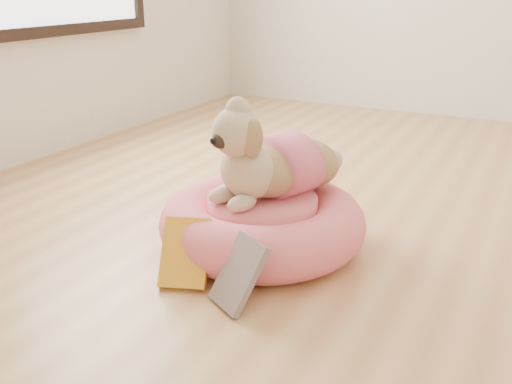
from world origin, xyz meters
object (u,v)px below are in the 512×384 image
at_px(pet_bed, 262,222).
at_px(book_yellow, 185,253).
at_px(book_white, 239,274).
at_px(dog, 270,144).

bearing_deg(pet_bed, book_yellow, -106.06).
bearing_deg(pet_bed, book_white, -72.96).
distance_m(pet_bed, book_yellow, 0.37).
xyz_separation_m(pet_bed, book_white, (0.12, -0.40, 0.01)).
xyz_separation_m(pet_bed, dog, (0.02, 0.03, 0.29)).
distance_m(dog, book_white, 0.52).
distance_m(pet_bed, dog, 0.29).
height_order(book_yellow, book_white, book_white).
bearing_deg(book_yellow, dog, 52.37).
height_order(pet_bed, book_white, book_white).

